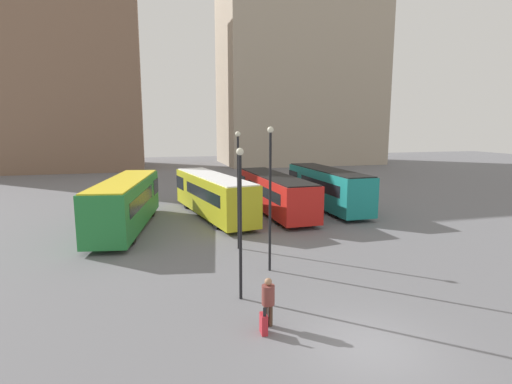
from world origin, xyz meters
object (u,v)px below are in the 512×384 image
Objects in this scene: bus_1 at (212,194)px; lamp_post_1 at (270,189)px; lamp_post_0 at (240,213)px; lamp_post_2 at (238,182)px; bus_0 at (126,202)px; bus_2 at (274,192)px; bus_3 at (327,187)px; suitcase at (264,324)px; traveler at (268,298)px.

bus_1 is 1.83× the size of lamp_post_1.
lamp_post_0 is 0.92× the size of lamp_post_2.
bus_1 is 14.95m from lamp_post_0.
bus_1 is (6.03, 2.19, -0.10)m from bus_0.
bus_3 reaches higher than bus_2.
lamp_post_0 is at bearing -126.86° from lamp_post_1.
bus_3 is at bearing -86.85° from bus_2.
lamp_post_1 is (1.89, 5.45, 3.51)m from suitcase.
bus_0 is at bearing 134.28° from lamp_post_2.
lamp_post_1 reaches higher than lamp_post_2.
bus_3 reaches higher than suitcase.
lamp_post_0 is (-6.15, -15.05, 1.84)m from bus_2.
suitcase is at bearing -97.74° from lamp_post_2.
bus_1 is at bearing 90.53° from lamp_post_2.
bus_3 is 6.72× the size of traveler.
suitcase is at bearing 159.94° from bus_2.
bus_0 is 0.96× the size of bus_2.
bus_1 is 12.33m from lamp_post_1.
lamp_post_0 is at bearing 13.54° from traveler.
lamp_post_0 is 6.49m from lamp_post_2.
lamp_post_1 is at bearing 145.19° from bus_3.
bus_1 is 9.58m from bus_3.
bus_1 reaches higher than bus_2.
bus_2 is 1.93× the size of lamp_post_2.
lamp_post_0 is (4.75, -12.61, 1.66)m from bus_0.
lamp_post_1 is at bearing 173.49° from bus_1.
suitcase is (4.87, -15.38, -1.45)m from bus_0.
bus_1 is at bearing 85.07° from lamp_post_0.
bus_2 is 7.28× the size of traveler.
lamp_post_0 is (-0.11, 2.78, 3.10)m from suitcase.
bus_1 is 2.07× the size of lamp_post_0.
bus_0 is 12.27× the size of suitcase.
traveler is 0.29× the size of lamp_post_0.
lamp_post_0 is at bearing -102.05° from lamp_post_2.
suitcase is at bearing 151.06° from traveler.
bus_1 is 17.66m from suitcase.
bus_3 is 21.17m from suitcase.
lamp_post_2 is at bearing -2.34° from traveler.
lamp_post_1 is at bearing -79.92° from lamp_post_2.
traveler is 3.40m from lamp_post_0.
bus_2 is at bearing 71.50° from lamp_post_1.
bus_0 is at bearing 100.14° from bus_3.
lamp_post_2 is at bearing 133.65° from bus_3.
lamp_post_1 reaches higher than traveler.
bus_0 is 16.20m from suitcase.
traveler is 9.15m from lamp_post_2.
suitcase is at bearing -152.72° from bus_0.
lamp_post_1 reaches higher than lamp_post_0.
traveler is at bearing -96.30° from lamp_post_2.
lamp_post_0 is at bearing 144.81° from bus_3.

